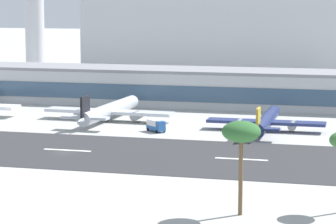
{
  "coord_description": "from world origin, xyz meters",
  "views": [
    {
      "loc": [
        68.57,
        -168.11,
        36.16
      ],
      "look_at": [
        14.93,
        41.1,
        4.42
      ],
      "focal_mm": 83.29,
      "sensor_mm": 36.0,
      "label": 1
    }
  ],
  "objects_px": {
    "control_tower": "(34,10)",
    "palm_tree_1": "(241,134)",
    "distant_hotel_block": "(229,34)",
    "terminal_building": "(212,87)",
    "airliner_gold_tail_gate_2": "(265,122)",
    "service_box_truck_2": "(156,125)",
    "airliner_black_tail_gate_1": "(108,111)"
  },
  "relations": [
    {
      "from": "terminal_building",
      "to": "distant_hotel_block",
      "type": "distance_m",
      "value": 96.55
    },
    {
      "from": "control_tower",
      "to": "distant_hotel_block",
      "type": "xyz_separation_m",
      "value": [
        71.87,
        53.25,
        -11.48
      ]
    },
    {
      "from": "service_box_truck_2",
      "to": "distant_hotel_block",
      "type": "bearing_deg",
      "value": 132.61
    },
    {
      "from": "control_tower",
      "to": "distant_hotel_block",
      "type": "relative_size",
      "value": 0.38
    },
    {
      "from": "airliner_gold_tail_gate_2",
      "to": "service_box_truck_2",
      "type": "distance_m",
      "value": 29.92
    },
    {
      "from": "airliner_black_tail_gate_1",
      "to": "airliner_gold_tail_gate_2",
      "type": "bearing_deg",
      "value": -94.69
    },
    {
      "from": "palm_tree_1",
      "to": "airliner_black_tail_gate_1",
      "type": "bearing_deg",
      "value": 121.01
    },
    {
      "from": "distant_hotel_block",
      "to": "terminal_building",
      "type": "bearing_deg",
      "value": -83.59
    },
    {
      "from": "terminal_building",
      "to": "distant_hotel_block",
      "type": "relative_size",
      "value": 1.67
    },
    {
      "from": "terminal_building",
      "to": "airliner_black_tail_gate_1",
      "type": "relative_size",
      "value": 4.75
    },
    {
      "from": "airliner_gold_tail_gate_2",
      "to": "airliner_black_tail_gate_1",
      "type": "bearing_deg",
      "value": 82.56
    },
    {
      "from": "distant_hotel_block",
      "to": "airliner_gold_tail_gate_2",
      "type": "bearing_deg",
      "value": -76.14
    },
    {
      "from": "airliner_gold_tail_gate_2",
      "to": "service_box_truck_2",
      "type": "xyz_separation_m",
      "value": [
        -28.76,
        -8.19,
        -0.92
      ]
    },
    {
      "from": "control_tower",
      "to": "airliner_black_tail_gate_1",
      "type": "distance_m",
      "value": 105.12
    },
    {
      "from": "airliner_gold_tail_gate_2",
      "to": "palm_tree_1",
      "type": "relative_size",
      "value": 2.54
    },
    {
      "from": "control_tower",
      "to": "distant_hotel_block",
      "type": "height_order",
      "value": "control_tower"
    },
    {
      "from": "airliner_gold_tail_gate_2",
      "to": "service_box_truck_2",
      "type": "relative_size",
      "value": 6.63
    },
    {
      "from": "distant_hotel_block",
      "to": "palm_tree_1",
      "type": "bearing_deg",
      "value": -79.58
    },
    {
      "from": "distant_hotel_block",
      "to": "palm_tree_1",
      "type": "height_order",
      "value": "distant_hotel_block"
    },
    {
      "from": "terminal_building",
      "to": "control_tower",
      "type": "bearing_deg",
      "value": 153.17
    },
    {
      "from": "control_tower",
      "to": "palm_tree_1",
      "type": "bearing_deg",
      "value": -56.63
    },
    {
      "from": "terminal_building",
      "to": "palm_tree_1",
      "type": "xyz_separation_m",
      "value": [
        30.74,
        -130.26,
        7.69
      ]
    },
    {
      "from": "terminal_building",
      "to": "palm_tree_1",
      "type": "height_order",
      "value": "palm_tree_1"
    },
    {
      "from": "service_box_truck_2",
      "to": "terminal_building",
      "type": "bearing_deg",
      "value": 125.54
    },
    {
      "from": "distant_hotel_block",
      "to": "airliner_gold_tail_gate_2",
      "type": "relative_size",
      "value": 3.19
    },
    {
      "from": "terminal_building",
      "to": "palm_tree_1",
      "type": "relative_size",
      "value": 13.55
    },
    {
      "from": "control_tower",
      "to": "terminal_building",
      "type": "bearing_deg",
      "value": -26.83
    },
    {
      "from": "terminal_building",
      "to": "airliner_gold_tail_gate_2",
      "type": "distance_m",
      "value": 52.59
    },
    {
      "from": "distant_hotel_block",
      "to": "palm_tree_1",
      "type": "xyz_separation_m",
      "value": [
        41.41,
        -225.25,
        -5.92
      ]
    },
    {
      "from": "service_box_truck_2",
      "to": "palm_tree_1",
      "type": "height_order",
      "value": "palm_tree_1"
    },
    {
      "from": "palm_tree_1",
      "to": "control_tower",
      "type": "bearing_deg",
      "value": 123.37
    },
    {
      "from": "terminal_building",
      "to": "distant_hotel_block",
      "type": "bearing_deg",
      "value": 96.41
    }
  ]
}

